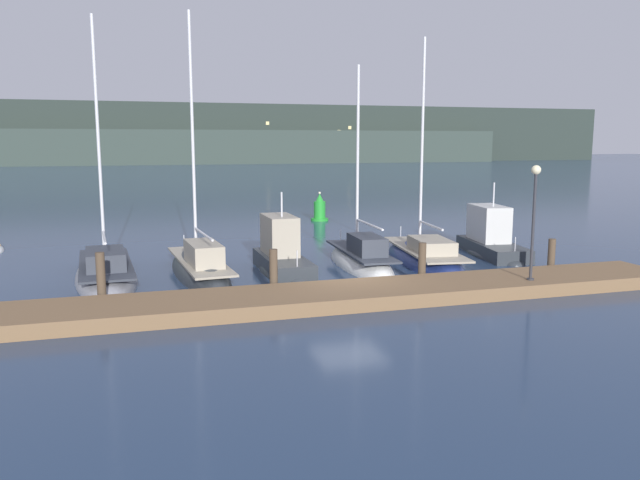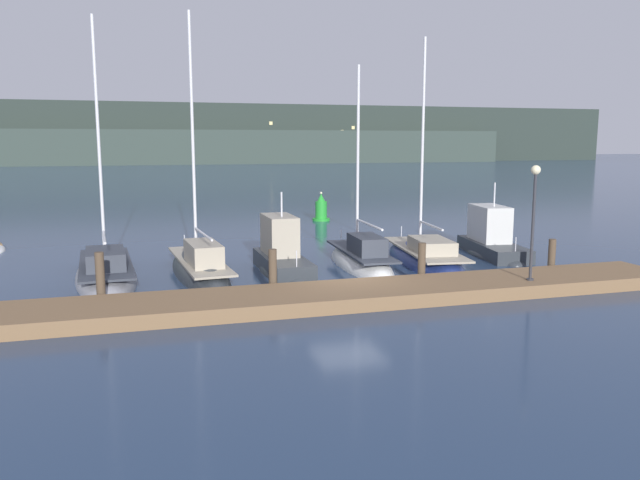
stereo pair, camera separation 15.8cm
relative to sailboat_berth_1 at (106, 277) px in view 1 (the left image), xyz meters
name	(u,v)px [view 1 (the left image)]	position (x,y,z in m)	size (l,w,h in m)	color
ground_plane	(349,289)	(8.36, -3.99, -0.11)	(400.00, 400.00, 0.00)	navy
dock	(367,294)	(8.36, -5.74, 0.12)	(22.78, 2.80, 0.45)	brown
mooring_pile_0	(101,280)	(0.04, -4.09, 0.77)	(0.28, 0.28, 1.75)	#4C3D2D
mooring_pile_1	(274,272)	(5.59, -4.09, 0.68)	(0.28, 0.28, 1.58)	#4C3D2D
mooring_pile_2	(422,264)	(11.13, -4.09, 0.66)	(0.28, 0.28, 1.54)	#4C3D2D
mooring_pile_3	(551,257)	(16.68, -4.09, 0.61)	(0.28, 0.28, 1.43)	#4C3D2D
sailboat_berth_1	(106,277)	(0.00, 0.00, 0.00)	(2.71, 7.90, 10.59)	gray
sailboat_berth_2	(200,273)	(3.48, -0.36, 0.02)	(2.43, 8.04, 10.88)	#2D3338
motorboat_berth_3	(282,263)	(6.70, -0.62, 0.28)	(1.70, 5.21, 3.84)	#2D3338
sailboat_berth_4	(361,264)	(10.13, -0.42, 0.02)	(2.17, 6.94, 9.04)	white
sailboat_berth_5	(424,260)	(13.08, -0.32, -0.01)	(3.34, 8.11, 10.28)	navy
motorboat_berth_6	(491,245)	(16.89, 0.52, 0.34)	(2.67, 5.75, 3.80)	#2D3338
channel_buoy	(320,210)	(12.88, 14.85, 0.60)	(1.15, 1.15, 1.92)	green
dock_lamppost	(534,204)	(14.15, -6.36, 2.99)	(0.32, 0.32, 3.95)	#2D2D33
hillside_backdrop	(170,136)	(10.21, 133.06, 6.49)	(240.00, 23.00, 14.29)	#28332D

